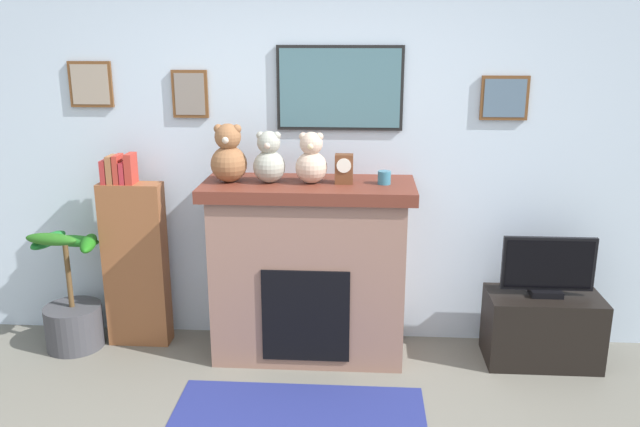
# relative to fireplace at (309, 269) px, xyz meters

# --- Properties ---
(back_wall) EXTENTS (5.20, 0.15, 2.60)m
(back_wall) POSITION_rel_fireplace_xyz_m (-0.05, 0.33, 0.70)
(back_wall) COLOR silver
(back_wall) RESTS_ON ground_plane
(fireplace) EXTENTS (1.37, 0.60, 1.20)m
(fireplace) POSITION_rel_fireplace_xyz_m (0.00, 0.00, 0.00)
(fireplace) COLOR #8E6657
(fireplace) RESTS_ON ground_plane
(bookshelf) EXTENTS (0.42, 0.16, 1.36)m
(bookshelf) POSITION_rel_fireplace_xyz_m (-1.21, 0.07, 0.01)
(bookshelf) COLOR brown
(bookshelf) RESTS_ON ground_plane
(potted_plant) EXTENTS (0.44, 0.44, 0.88)m
(potted_plant) POSITION_rel_fireplace_xyz_m (-1.64, -0.03, -0.33)
(potted_plant) COLOR #3F3F44
(potted_plant) RESTS_ON ground_plane
(tv_stand) EXTENTS (0.73, 0.40, 0.47)m
(tv_stand) POSITION_rel_fireplace_xyz_m (1.55, -0.03, -0.37)
(tv_stand) COLOR black
(tv_stand) RESTS_ON ground_plane
(television) EXTENTS (0.59, 0.14, 0.40)m
(television) POSITION_rel_fireplace_xyz_m (1.55, -0.03, 0.06)
(television) COLOR black
(television) RESTS_ON tv_stand
(candle_jar) EXTENTS (0.08, 0.08, 0.08)m
(candle_jar) POSITION_rel_fireplace_xyz_m (0.48, -0.02, 0.64)
(candle_jar) COLOR teal
(candle_jar) RESTS_ON fireplace
(mantel_clock) EXTENTS (0.11, 0.09, 0.19)m
(mantel_clock) POSITION_rel_fireplace_xyz_m (0.23, -0.02, 0.69)
(mantel_clock) COLOR brown
(mantel_clock) RESTS_ON fireplace
(teddy_bear_grey) EXTENTS (0.23, 0.23, 0.38)m
(teddy_bear_grey) POSITION_rel_fireplace_xyz_m (-0.51, -0.02, 0.76)
(teddy_bear_grey) COLOR brown
(teddy_bear_grey) RESTS_ON fireplace
(teddy_bear_tan) EXTENTS (0.21, 0.21, 0.33)m
(teddy_bear_tan) POSITION_rel_fireplace_xyz_m (-0.25, -0.02, 0.74)
(teddy_bear_tan) COLOR #9D9F93
(teddy_bear_tan) RESTS_ON fireplace
(teddy_bear_cream) EXTENTS (0.20, 0.20, 0.33)m
(teddy_bear_cream) POSITION_rel_fireplace_xyz_m (0.02, -0.02, 0.74)
(teddy_bear_cream) COLOR #CAAC97
(teddy_bear_cream) RESTS_ON fireplace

